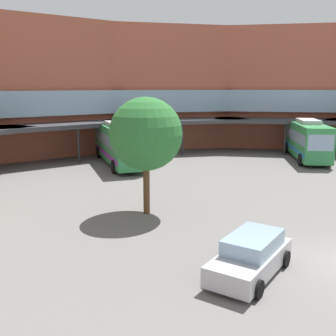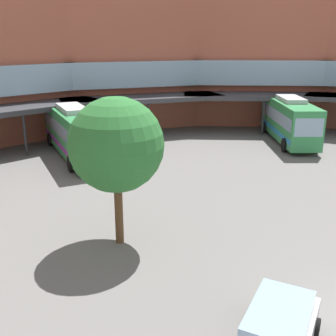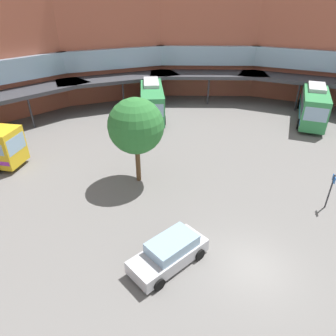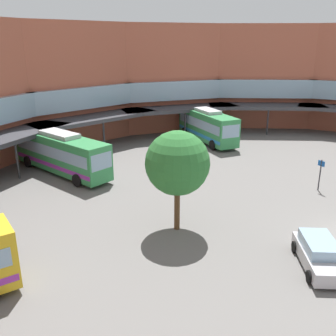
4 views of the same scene
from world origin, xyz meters
name	(u,v)px [view 2 (image 2 of 4)]	position (x,y,z in m)	size (l,w,h in m)	color
station_building	(82,77)	(0.00, 18.06, 6.52)	(73.31, 45.00, 13.53)	#AD5942
bus_1	(289,119)	(18.74, 15.65, 1.96)	(8.65, 9.14, 3.88)	#338C4C
bus_2	(74,131)	(2.74, 24.26, 1.94)	(5.67, 11.57, 3.83)	#338C4C
parked_car	(276,336)	(-3.99, 1.95, 0.74)	(4.75, 3.22, 1.53)	#B7B7BC
plaza_tree	(116,145)	(-3.08, 10.57, 4.45)	(4.01, 4.01, 6.48)	brown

